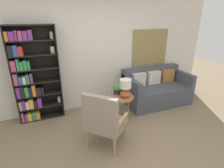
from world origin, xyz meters
name	(u,v)px	position (x,y,z in m)	size (l,w,h in m)	color
ground_plane	(128,158)	(0.00, 0.00, 0.00)	(14.00, 14.00, 0.00)	#847056
wall_back	(92,53)	(0.03, 2.03, 1.35)	(6.40, 0.08, 2.70)	silver
bookshelf	(31,78)	(-1.35, 1.84, 0.96)	(0.92, 0.30, 2.01)	black
armchair	(103,119)	(-0.27, 0.40, 0.57)	(0.83, 0.83, 1.03)	tan
couch	(156,89)	(1.58, 1.57, 0.35)	(1.65, 0.88, 0.90)	#474C56
side_table	(121,99)	(0.36, 1.10, 0.51)	(0.54, 0.54, 0.57)	#99704C
table_lamp	(125,88)	(0.43, 1.03, 0.77)	(0.24, 0.24, 0.39)	#C65128
potted_plant	(117,88)	(0.34, 1.25, 0.69)	(0.18, 0.18, 0.24)	#2D2D2D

